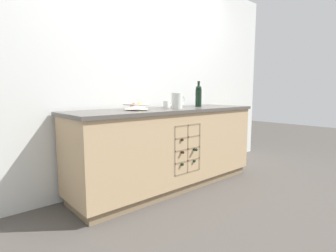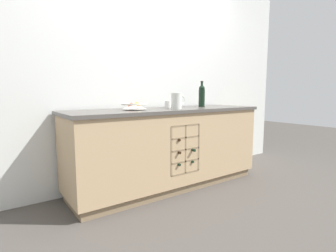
% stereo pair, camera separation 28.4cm
% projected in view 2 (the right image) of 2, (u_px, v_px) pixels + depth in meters
% --- Properties ---
extents(ground_plane, '(14.00, 14.00, 0.00)m').
position_uv_depth(ground_plane, '(168.00, 186.00, 2.99)').
color(ground_plane, '#4C4742').
extents(back_wall, '(4.61, 0.06, 2.55)m').
position_uv_depth(back_wall, '(149.00, 74.00, 3.13)').
color(back_wall, silver).
rests_on(back_wall, ground_plane).
extents(kitchen_island, '(2.25, 0.68, 0.88)m').
position_uv_depth(kitchen_island, '(168.00, 147.00, 2.93)').
color(kitchen_island, '#8B7354').
rests_on(kitchen_island, ground_plane).
extents(fruit_bowl, '(0.26, 0.26, 0.08)m').
position_uv_depth(fruit_bowl, '(134.00, 106.00, 2.64)').
color(fruit_bowl, silver).
rests_on(fruit_bowl, kitchen_island).
extents(white_pitcher, '(0.18, 0.12, 0.17)m').
position_uv_depth(white_pitcher, '(177.00, 101.00, 2.79)').
color(white_pitcher, silver).
rests_on(white_pitcher, kitchen_island).
extents(ceramic_mug, '(0.11, 0.08, 0.08)m').
position_uv_depth(ceramic_mug, '(168.00, 104.00, 3.06)').
color(ceramic_mug, white).
rests_on(ceramic_mug, kitchen_island).
extents(standing_wine_bottle, '(0.08, 0.08, 0.31)m').
position_uv_depth(standing_wine_bottle, '(202.00, 95.00, 3.19)').
color(standing_wine_bottle, black).
rests_on(standing_wine_bottle, kitchen_island).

